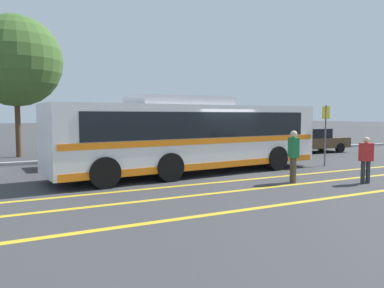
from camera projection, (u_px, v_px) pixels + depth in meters
name	position (u px, v px, depth m)	size (l,w,h in m)	color
ground_plane	(219.00, 173.00, 14.73)	(220.00, 220.00, 0.00)	#38383A
lane_strip_0	(221.00, 182.00, 12.75)	(0.20, 30.94, 0.01)	gold
lane_strip_1	(247.00, 190.00, 11.42)	(0.20, 30.94, 0.01)	gold
lane_strip_2	(292.00, 203.00, 9.66)	(0.20, 30.94, 0.01)	gold
curb_strip	(143.00, 157.00, 19.81)	(38.94, 0.36, 0.15)	#99999E
transit_bus	(192.00, 135.00, 14.58)	(11.41, 3.44, 2.98)	silver
parked_car_1	(100.00, 150.00, 16.92)	(4.76, 2.25, 1.38)	maroon
parked_car_2	(223.00, 144.00, 19.70)	(4.69, 1.95, 1.49)	olive
parked_car_3	(313.00, 141.00, 22.83)	(4.56, 1.94, 1.47)	#4C3823
pedestrian_0	(366.00, 157.00, 12.47)	(0.47, 0.39, 1.55)	#2D2D33
pedestrian_1	(293.00, 153.00, 12.60)	(0.32, 0.46, 1.76)	brown
bus_stop_sign	(326.00, 128.00, 16.68)	(0.07, 0.40, 2.72)	#59595E
tree_0	(16.00, 61.00, 20.04)	(4.87, 4.87, 7.62)	#513823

